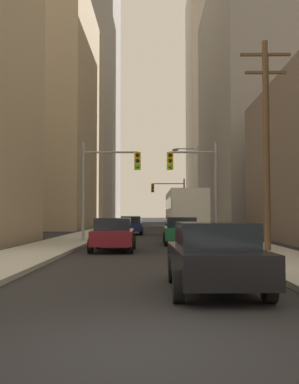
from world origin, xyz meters
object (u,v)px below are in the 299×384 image
city_bus (184,211)px  traffic_signal_near_left (108,175)px  sedan_green (181,231)px  sedan_maroon (113,234)px  traffic_signal_near_right (195,175)px  sedan_navy (131,225)px  sedan_black (215,256)px  traffic_signal_far_right (170,195)px

city_bus → traffic_signal_near_left: 9.75m
sedan_green → sedan_maroon: bearing=-126.6°
city_bus → sedan_maroon: (-4.22, -14.24, -1.16)m
sedan_maroon → traffic_signal_near_right: 8.21m
traffic_signal_near_left → sedan_navy: bearing=85.6°
sedan_black → city_bus: bearing=87.7°
sedan_black → sedan_green: bearing=89.3°
sedan_black → traffic_signal_near_left: 17.97m
sedan_green → traffic_signal_near_right: 3.74m
sedan_green → city_bus: bearing=85.1°
traffic_signal_near_left → traffic_signal_far_right: size_ratio=1.00×
sedan_navy → traffic_signal_far_right: 18.53m
sedan_maroon → sedan_green: (3.38, 4.55, 0.00)m
sedan_green → traffic_signal_far_right: bearing=89.2°
sedan_maroon → traffic_signal_near_left: bearing=97.9°
sedan_black → traffic_signal_far_right: (0.62, 45.80, 3.29)m
city_bus → sedan_green: bearing=-94.9°
sedan_maroon → traffic_signal_near_left: 7.04m
traffic_signal_near_left → sedan_maroon: bearing=-82.1°
sedan_navy → traffic_signal_near_left: 11.29m
sedan_navy → traffic_signal_far_right: traffic_signal_far_right is taller
city_bus → sedan_navy: bearing=147.4°
sedan_black → sedan_navy: bearing=96.6°
sedan_green → traffic_signal_near_left: traffic_signal_near_left is taller
sedan_black → traffic_signal_near_right: (1.13, 17.20, 3.23)m
traffic_signal_near_left → sedan_green: bearing=-21.1°
traffic_signal_near_left → traffic_signal_near_right: bearing=-0.0°
sedan_green → traffic_signal_near_left: (-4.24, 1.64, 3.26)m
city_bus → traffic_signal_far_right: 20.67m
traffic_signal_near_right → traffic_signal_far_right: (-0.51, 28.60, 0.05)m
sedan_black → traffic_signal_far_right: 45.92m
sedan_green → sedan_navy: 12.88m
sedan_green → sedan_navy: bearing=105.4°
sedan_green → traffic_signal_near_left: 5.60m
traffic_signal_far_right → traffic_signal_near_right: bearing=-89.0°
sedan_maroon → city_bus: bearing=73.5°
traffic_signal_near_right → sedan_black: bearing=-93.7°
traffic_signal_near_right → sedan_navy: bearing=112.0°
sedan_maroon → sedan_navy: bearing=90.1°
sedan_navy → traffic_signal_far_right: size_ratio=0.71×
sedan_black → traffic_signal_far_right: size_ratio=0.71×
sedan_green → sedan_navy: (-3.42, 12.42, 0.00)m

